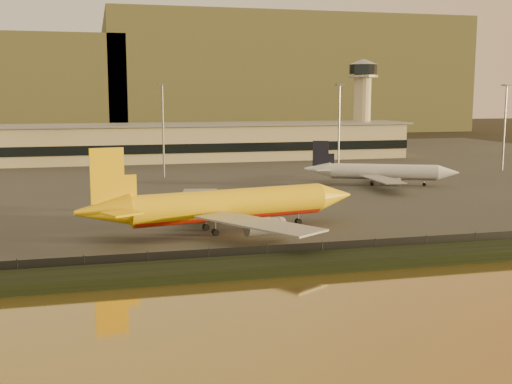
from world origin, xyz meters
TOP-DOWN VIEW (x-y plane):
  - ground at (0.00, 0.00)m, footprint 900.00×900.00m
  - embankment at (0.00, -17.00)m, footprint 320.00×7.00m
  - tarmac at (0.00, 95.00)m, footprint 320.00×220.00m
  - perimeter_fence at (0.00, -13.00)m, footprint 300.00×0.05m
  - terminal_building at (-14.52, 125.55)m, footprint 202.00×25.00m
  - control_tower at (70.00, 131.00)m, footprint 11.20×11.20m
  - apron_light_masts at (15.00, 75.00)m, footprint 152.20×12.20m
  - distant_hills at (-20.74, 340.00)m, footprint 470.00×160.00m
  - dhl_cargo_jet at (-7.64, 7.21)m, footprint 48.60×46.96m
  - white_narrowbody_jet at (41.00, 51.83)m, footprint 36.33×34.32m
  - gse_vehicle_yellow at (19.46, 32.52)m, footprint 4.74×2.89m
  - gse_vehicle_white at (-20.61, 30.31)m, footprint 3.73×2.73m

SIDE VIEW (x-z plane):
  - ground at x=0.00m, z-range 0.00..0.00m
  - tarmac at x=0.00m, z-range 0.00..0.20m
  - embankment at x=0.00m, z-range 0.00..1.40m
  - gse_vehicle_white at x=-20.61m, z-range 0.20..1.73m
  - gse_vehicle_yellow at x=19.46m, z-range 0.20..2.19m
  - perimeter_fence at x=0.00m, z-range 0.20..2.40m
  - white_narrowbody_jet at x=41.00m, z-range -2.01..8.95m
  - dhl_cargo_jet at x=-7.64m, z-range -2.73..11.83m
  - terminal_building at x=-14.52m, z-range -0.05..12.55m
  - apron_light_masts at x=15.00m, z-range 3.00..28.40m
  - control_tower at x=70.00m, z-range 3.91..39.41m
  - distant_hills at x=-20.74m, z-range -3.61..66.39m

